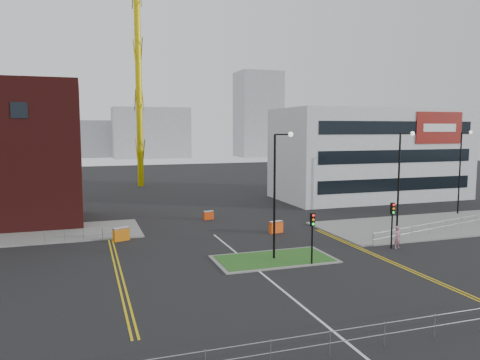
% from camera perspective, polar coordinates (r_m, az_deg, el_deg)
% --- Properties ---
extents(ground, '(200.00, 200.00, 0.00)m').
position_cam_1_polar(ground, '(26.57, 6.91, -14.51)').
color(ground, black).
rests_on(ground, ground).
extents(pavement_right, '(24.00, 10.00, 0.12)m').
position_cam_1_polar(pavement_right, '(49.85, 23.13, -5.03)').
color(pavement_right, slate).
rests_on(pavement_right, ground).
extents(island_kerb, '(8.60, 4.60, 0.08)m').
position_cam_1_polar(island_kerb, '(34.27, 4.16, -9.60)').
color(island_kerb, slate).
rests_on(island_kerb, ground).
extents(grass_island, '(8.00, 4.00, 0.12)m').
position_cam_1_polar(grass_island, '(34.26, 4.16, -9.57)').
color(grass_island, '#20511B').
rests_on(grass_island, ground).
extents(office_block, '(25.00, 12.20, 12.00)m').
position_cam_1_polar(office_block, '(65.72, 15.56, 3.10)').
color(office_block, '#B9BDBF').
rests_on(office_block, ground).
extents(tower_crane, '(48.81, 22.49, 39.25)m').
position_cam_1_polar(tower_crane, '(78.36, -8.23, 19.24)').
color(tower_crane, '#B8A50A').
rests_on(tower_crane, ground).
extents(streetlamp_island, '(1.46, 0.36, 9.18)m').
position_cam_1_polar(streetlamp_island, '(33.29, 4.58, -0.63)').
color(streetlamp_island, black).
rests_on(streetlamp_island, ground).
extents(streetlamp_right_near, '(1.46, 0.36, 9.18)m').
position_cam_1_polar(streetlamp_right_near, '(41.10, 19.03, 0.36)').
color(streetlamp_right_near, black).
rests_on(streetlamp_right_near, ground).
extents(streetlamp_right_far, '(1.46, 0.36, 9.18)m').
position_cam_1_polar(streetlamp_right_far, '(56.27, 25.41, 1.61)').
color(streetlamp_right_far, black).
rests_on(streetlamp_right_far, ground).
extents(traffic_light_island, '(0.28, 0.33, 3.65)m').
position_cam_1_polar(traffic_light_island, '(32.70, 8.82, -5.87)').
color(traffic_light_island, black).
rests_on(traffic_light_island, ground).
extents(traffic_light_right, '(0.28, 0.33, 3.65)m').
position_cam_1_polar(traffic_light_right, '(38.57, 18.08, -4.25)').
color(traffic_light_right, black).
rests_on(traffic_light_right, ground).
extents(railing_front, '(24.05, 0.05, 1.10)m').
position_cam_1_polar(railing_front, '(21.42, 14.18, -17.67)').
color(railing_front, gray).
rests_on(railing_front, ground).
extents(railing_left, '(6.05, 0.05, 1.10)m').
position_cam_1_polar(railing_left, '(41.31, -18.53, -6.15)').
color(railing_left, gray).
rests_on(railing_left, ground).
extents(railing_right, '(19.05, 5.05, 1.10)m').
position_cam_1_polar(railing_right, '(46.91, 23.83, -4.85)').
color(railing_right, gray).
rests_on(railing_right, ground).
extents(centre_line, '(0.15, 30.00, 0.01)m').
position_cam_1_polar(centre_line, '(28.27, 5.13, -13.18)').
color(centre_line, silver).
rests_on(centre_line, ground).
extents(yellow_left_a, '(0.12, 24.00, 0.01)m').
position_cam_1_polar(yellow_left_a, '(33.77, -15.02, -10.10)').
color(yellow_left_a, gold).
rests_on(yellow_left_a, ground).
extents(yellow_left_b, '(0.12, 24.00, 0.01)m').
position_cam_1_polar(yellow_left_b, '(33.79, -14.50, -10.08)').
color(yellow_left_b, gold).
rests_on(yellow_left_b, ground).
extents(yellow_right_a, '(0.12, 20.00, 0.01)m').
position_cam_1_polar(yellow_right_a, '(36.13, 16.61, -9.07)').
color(yellow_right_a, gold).
rests_on(yellow_right_a, ground).
extents(yellow_right_b, '(0.12, 20.00, 0.01)m').
position_cam_1_polar(yellow_right_b, '(36.29, 17.00, -9.01)').
color(yellow_right_b, gold).
rests_on(yellow_right_b, ground).
extents(skyline_b, '(24.00, 12.00, 16.00)m').
position_cam_1_polar(skyline_b, '(153.80, -10.81, 5.67)').
color(skyline_b, gray).
rests_on(skyline_b, ground).
extents(skyline_c, '(14.00, 12.00, 28.00)m').
position_cam_1_polar(skyline_c, '(157.65, 2.22, 7.97)').
color(skyline_c, gray).
rests_on(skyline_c, ground).
extents(skyline_d, '(30.00, 12.00, 12.00)m').
position_cam_1_polar(skyline_d, '(162.45, -17.60, 4.81)').
color(skyline_d, gray).
rests_on(skyline_d, ground).
extents(pedestrian, '(0.74, 0.59, 1.77)m').
position_cam_1_polar(pedestrian, '(39.14, 18.67, -6.62)').
color(pedestrian, '#C07C8A').
rests_on(pedestrian, ground).
extents(barrier_left, '(1.42, 0.89, 1.13)m').
position_cam_1_polar(barrier_left, '(40.81, -14.28, -6.35)').
color(barrier_left, '#C4620A').
rests_on(barrier_left, ground).
extents(barrier_mid, '(1.11, 0.54, 0.90)m').
position_cam_1_polar(barrier_mid, '(48.76, -3.86, -4.26)').
color(barrier_mid, '#CB3A0B').
rests_on(barrier_mid, ground).
extents(barrier_right, '(1.35, 0.70, 1.08)m').
position_cam_1_polar(barrier_right, '(42.63, 4.42, -5.67)').
color(barrier_right, '#FD4C0E').
rests_on(barrier_right, ground).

